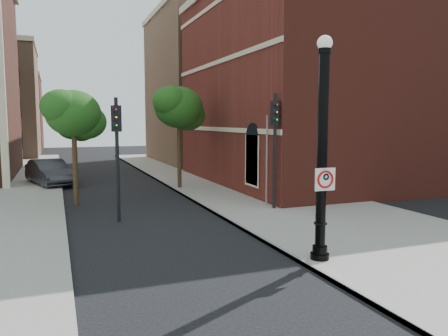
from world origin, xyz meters
name	(u,v)px	position (x,y,z in m)	size (l,w,h in m)	color
ground	(225,266)	(0.00, 0.00, 0.00)	(120.00, 120.00, 0.00)	black
sidewalk_right	(262,194)	(6.00, 10.00, 0.06)	(8.00, 60.00, 0.12)	gray
curb_edge	(191,199)	(2.05, 10.00, 0.07)	(0.10, 60.00, 0.14)	gray
brick_wall_building	(368,88)	(16.00, 14.00, 6.26)	(22.30, 16.30, 12.50)	maroon
bg_building_tan_b	(264,92)	(16.00, 30.00, 7.00)	(22.00, 14.00, 14.00)	#976D52
lamppost	(322,161)	(2.58, -0.70, 2.90)	(0.53, 0.53, 6.28)	black
no_parking_sign	(325,179)	(2.59, -0.86, 2.41)	(0.63, 0.08, 0.63)	white
parked_car	(49,172)	(-4.69, 18.17, 0.81)	(1.72, 4.93, 1.63)	#2C2B30
traffic_signal_left	(117,139)	(-2.01, 6.55, 3.31)	(0.39, 0.43, 4.91)	black
traffic_signal_right	(275,132)	(4.75, 6.20, 3.50)	(0.41, 0.46, 5.19)	black
utility_pole	(267,162)	(4.80, 7.07, 2.14)	(0.09, 0.09, 4.27)	#999999
street_tree_a	(74,115)	(-3.40, 10.84, 4.29)	(3.02, 2.73, 5.44)	#312313
street_tree_b	(74,126)	(-3.11, 18.93, 3.67)	(2.58, 2.34, 4.66)	#312313
street_tree_c	(179,108)	(2.49, 13.75, 4.72)	(3.32, 3.00, 5.97)	#312313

